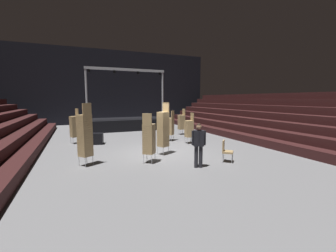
{
  "coord_description": "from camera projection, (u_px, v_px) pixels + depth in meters",
  "views": [
    {
      "loc": [
        -3.96,
        -10.36,
        2.73
      ],
      "look_at": [
        0.18,
        -0.38,
        1.4
      ],
      "focal_mm": 23.73,
      "sensor_mm": 36.0,
      "label": 1
    }
  ],
  "objects": [
    {
      "name": "arena_end_wall",
      "position": [
        113.0,
        87.0,
        24.59
      ],
      "size": [
        22.0,
        0.3,
        8.0
      ],
      "primitive_type": "cube",
      "color": "black",
      "rests_on": "ground_plane"
    },
    {
      "name": "chair_stack_front_right",
      "position": [
        85.0,
        135.0,
        8.95
      ],
      "size": [
        0.62,
        0.62,
        2.56
      ],
      "rotation": [
        0.0,
        0.0,
        0.64
      ],
      "color": "#B2B5BA",
      "rests_on": "ground_plane"
    },
    {
      "name": "chair_stack_mid_right",
      "position": [
        163.0,
        129.0,
        10.81
      ],
      "size": [
        0.58,
        0.58,
        2.56
      ],
      "rotation": [
        0.0,
        0.0,
        1.99
      ],
      "color": "#B2B5BA",
      "rests_on": "ground_plane"
    },
    {
      "name": "chair_stack_rear_left",
      "position": [
        170.0,
        126.0,
        14.4
      ],
      "size": [
        0.62,
        0.62,
        1.96
      ],
      "rotation": [
        0.0,
        0.0,
        0.77
      ],
      "color": "#B2B5BA",
      "rests_on": "ground_plane"
    },
    {
      "name": "chair_stack_rear_right",
      "position": [
        189.0,
        128.0,
        13.54
      ],
      "size": [
        0.48,
        0.48,
        1.88
      ],
      "rotation": [
        0.0,
        0.0,
        1.48
      ],
      "color": "#B2B5BA",
      "rests_on": "ground_plane"
    },
    {
      "name": "ground_plane",
      "position": [
        162.0,
        153.0,
        11.34
      ],
      "size": [
        22.0,
        30.0,
        0.1
      ],
      "primitive_type": "cube",
      "color": "slate"
    },
    {
      "name": "man_with_tie",
      "position": [
        199.0,
        143.0,
        8.74
      ],
      "size": [
        0.56,
        0.36,
        1.78
      ],
      "rotation": [
        0.0,
        0.0,
        2.77
      ],
      "color": "black",
      "rests_on": "ground_plane"
    },
    {
      "name": "chair_stack_front_left",
      "position": [
        149.0,
        138.0,
        9.4
      ],
      "size": [
        0.62,
        0.62,
        2.14
      ],
      "rotation": [
        0.0,
        0.0,
        5.58
      ],
      "color": "#B2B5BA",
      "rests_on": "ground_plane"
    },
    {
      "name": "chair_stack_mid_left",
      "position": [
        181.0,
        122.0,
        16.93
      ],
      "size": [
        0.44,
        0.44,
        1.96
      ],
      "rotation": [
        0.0,
        0.0,
        1.56
      ],
      "color": "#B2B5BA",
      "rests_on": "ground_plane"
    },
    {
      "name": "stage_riser",
      "position": [
        124.0,
        123.0,
        19.86
      ],
      "size": [
        6.81,
        3.25,
        5.18
      ],
      "color": "black",
      "rests_on": "ground_plane"
    },
    {
      "name": "bleacher_bank_right",
      "position": [
        270.0,
        116.0,
        15.24
      ],
      "size": [
        5.25,
        24.0,
        3.15
      ],
      "rotation": [
        0.0,
        0.0,
        -1.57
      ],
      "color": "black",
      "rests_on": "ground_plane"
    },
    {
      "name": "loose_chair_near_man",
      "position": [
        226.0,
        150.0,
        9.6
      ],
      "size": [
        0.62,
        0.62,
        0.95
      ],
      "rotation": [
        0.0,
        0.0,
        3.96
      ],
      "color": "#B2B5BA",
      "rests_on": "ground_plane"
    },
    {
      "name": "chair_stack_mid_centre",
      "position": [
        74.0,
        126.0,
        13.52
      ],
      "size": [
        0.57,
        0.57,
        2.14
      ],
      "rotation": [
        0.0,
        0.0,
        1.94
      ],
      "color": "#B2B5BA",
      "rests_on": "ground_plane"
    },
    {
      "name": "equipment_road_case",
      "position": [
        95.0,
        139.0,
        13.39
      ],
      "size": [
        1.01,
        0.79,
        0.67
      ],
      "primitive_type": "cube",
      "rotation": [
        0.0,
        0.0,
        -0.23
      ],
      "color": "black",
      "rests_on": "ground_plane"
    }
  ]
}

